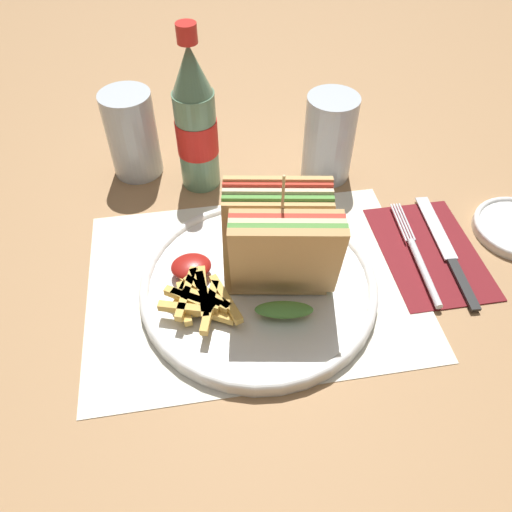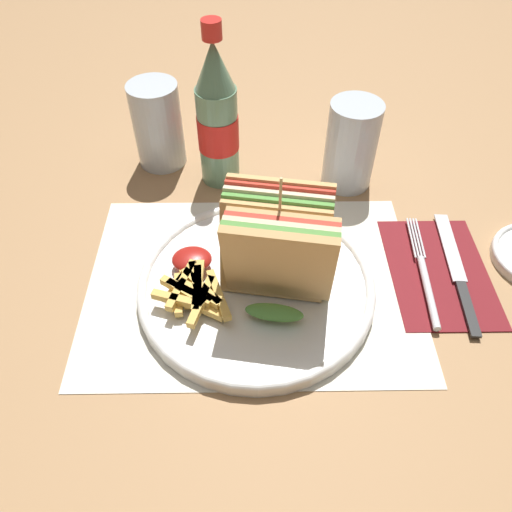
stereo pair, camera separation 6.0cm
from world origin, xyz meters
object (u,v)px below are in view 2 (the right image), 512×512
at_px(fork, 426,279).
at_px(knife, 457,271).
at_px(club_sandwich, 278,249).
at_px(glass_far, 159,130).
at_px(glass_near, 350,150).
at_px(plate_main, 256,285).
at_px(coke_bottle_near, 217,119).

bearing_deg(fork, knife, 22.66).
distance_m(club_sandwich, glass_far, 0.32).
bearing_deg(knife, glass_near, 125.11).
height_order(fork, glass_near, glass_near).
relative_size(knife, glass_far, 1.57).
distance_m(fork, glass_near, 0.22).
distance_m(fork, glass_far, 0.44).
height_order(plate_main, knife, plate_main).
bearing_deg(glass_far, plate_main, -61.53).
bearing_deg(glass_far, knife, -31.49).
relative_size(club_sandwich, fork, 0.88).
bearing_deg(glass_far, fork, -36.20).
relative_size(plate_main, glass_near, 2.23).
distance_m(glass_near, glass_far, 0.29).
bearing_deg(fork, coke_bottle_near, 144.00).
relative_size(fork, knife, 0.90).
bearing_deg(coke_bottle_near, glass_near, -3.70).
bearing_deg(glass_near, knife, -58.51).
bearing_deg(glass_near, plate_main, -123.34).
distance_m(knife, glass_near, 0.23).
bearing_deg(plate_main, glass_near, 56.66).
bearing_deg(coke_bottle_near, knife, -33.35).
xyz_separation_m(club_sandwich, fork, (0.19, 0.01, -0.07)).
distance_m(plate_main, knife, 0.25).
bearing_deg(glass_near, glass_far, 168.91).
bearing_deg(fork, plate_main, -174.54).
bearing_deg(knife, fork, -157.34).
xyz_separation_m(fork, glass_near, (-0.07, 0.20, 0.05)).
xyz_separation_m(plate_main, fork, (0.21, 0.01, -0.00)).
bearing_deg(coke_bottle_near, fork, -39.62).
distance_m(plate_main, coke_bottle_near, 0.25).
xyz_separation_m(club_sandwich, glass_near, (0.11, 0.21, -0.02)).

